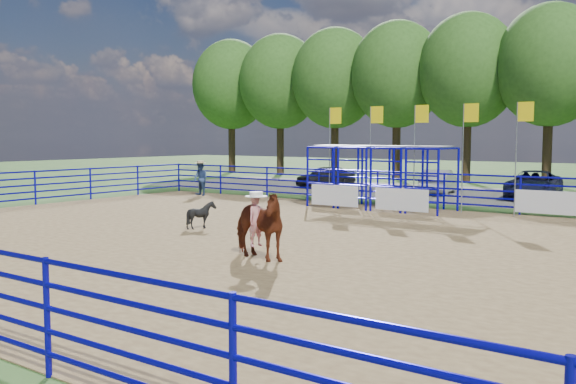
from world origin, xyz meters
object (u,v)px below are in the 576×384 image
(horse_and_rider, at_px, (256,223))
(car_a, at_px, (326,176))
(car_c, at_px, (534,185))
(calf, at_px, (201,215))
(spectator_cowboy, at_px, (201,178))
(car_b, at_px, (439,182))

(horse_and_rider, relative_size, car_a, 0.60)
(car_a, distance_m, car_c, 11.62)
(calf, relative_size, car_c, 0.19)
(horse_and_rider, distance_m, calf, 5.50)
(spectator_cowboy, distance_m, car_c, 16.08)
(spectator_cowboy, xyz_separation_m, car_a, (2.26, 8.06, -0.24))
(car_b, relative_size, car_c, 0.80)
(car_b, bearing_deg, horse_and_rider, 88.04)
(calf, relative_size, car_a, 0.24)
(car_b, distance_m, car_c, 4.64)
(horse_and_rider, height_order, car_a, horse_and_rider)
(spectator_cowboy, xyz_separation_m, car_c, (13.87, 8.14, -0.21))
(car_c, bearing_deg, car_b, 177.01)
(car_a, xyz_separation_m, car_c, (11.62, 0.07, 0.03))
(calf, xyz_separation_m, car_c, (5.87, 16.54, 0.21))
(spectator_cowboy, height_order, car_b, spectator_cowboy)
(car_a, bearing_deg, car_b, 14.83)
(spectator_cowboy, bearing_deg, car_b, 40.27)
(calf, bearing_deg, car_b, -28.31)
(horse_and_rider, xyz_separation_m, calf, (-4.61, 2.97, -0.44))
(car_c, bearing_deg, spectator_cowboy, -156.38)
(car_a, height_order, car_b, car_a)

